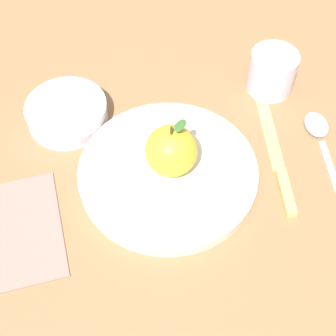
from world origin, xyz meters
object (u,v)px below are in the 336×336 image
object	(u,v)px
apple	(171,151)
side_bowl	(67,111)
linen_napkin	(20,230)
spoon	(322,138)
dinner_plate	(168,172)
knife	(277,161)
cup	(272,70)

from	to	relation	value
apple	side_bowl	xyz separation A→B (m)	(-0.09, 0.16, -0.03)
side_bowl	apple	bearing A→B (deg)	-59.68
apple	linen_napkin	distance (m)	0.22
side_bowl	linen_napkin	distance (m)	0.19
spoon	linen_napkin	distance (m)	0.43
spoon	linen_napkin	size ratio (longest dim) A/B	1.10
dinner_plate	knife	size ratio (longest dim) A/B	1.16
linen_napkin	cup	bearing A→B (deg)	9.87
spoon	cup	bearing A→B (deg)	93.72
cup	knife	size ratio (longest dim) A/B	0.34
spoon	linen_napkin	world-z (taller)	spoon
knife	spoon	bearing A→B (deg)	3.88
side_bowl	linen_napkin	bearing A→B (deg)	-128.53
dinner_plate	linen_napkin	size ratio (longest dim) A/B	1.54
dinner_plate	apple	world-z (taller)	apple
knife	spoon	distance (m)	0.08
side_bowl	spoon	bearing A→B (deg)	-32.57
dinner_plate	knife	distance (m)	0.15
apple	cup	xyz separation A→B (m)	(0.21, 0.08, -0.02)
dinner_plate	linen_napkin	world-z (taller)	dinner_plate
dinner_plate	spoon	world-z (taller)	dinner_plate
dinner_plate	knife	bearing A→B (deg)	-17.56
knife	dinner_plate	bearing A→B (deg)	162.44
dinner_plate	side_bowl	xyz separation A→B (m)	(-0.09, 0.16, 0.01)
apple	cup	world-z (taller)	apple
dinner_plate	side_bowl	world-z (taller)	side_bowl
cup	spoon	bearing A→B (deg)	-86.28
side_bowl	linen_napkin	xyz separation A→B (m)	(-0.12, -0.15, -0.02)
apple	linen_napkin	bearing A→B (deg)	177.98
knife	linen_napkin	size ratio (longest dim) A/B	1.33
cup	linen_napkin	xyz separation A→B (m)	(-0.42, -0.07, -0.03)
cup	linen_napkin	distance (m)	0.43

